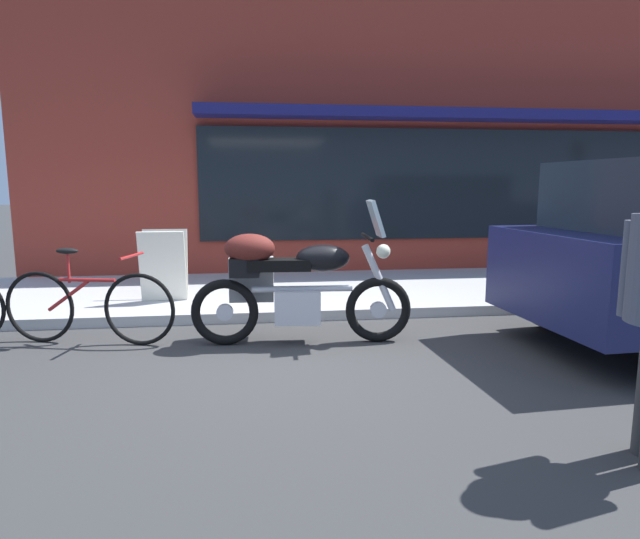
{
  "coord_description": "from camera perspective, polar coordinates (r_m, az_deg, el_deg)",
  "views": [
    {
      "loc": [
        -0.37,
        -4.74,
        1.55
      ],
      "look_at": [
        0.32,
        0.56,
        0.7
      ],
      "focal_mm": 30.18,
      "sensor_mm": 36.0,
      "label": 1
    }
  ],
  "objects": [
    {
      "name": "ground_plane",
      "position": [
        5.0,
        -2.8,
        -9.03
      ],
      "size": [
        80.0,
        80.0,
        0.0
      ],
      "primitive_type": "plane",
      "color": "#363636"
    },
    {
      "name": "storefront_building",
      "position": [
        10.71,
        26.36,
        15.37
      ],
      "size": [
        18.81,
        0.9,
        5.93
      ],
      "color": "maroon",
      "rests_on": "ground_plane"
    },
    {
      "name": "touring_motorcycle",
      "position": [
        5.24,
        -3.33,
        -1.35
      ],
      "size": [
        2.15,
        0.74,
        1.4
      ],
      "color": "black",
      "rests_on": "ground_plane"
    },
    {
      "name": "parked_bicycle",
      "position": [
        5.7,
        -23.35,
        -3.5
      ],
      "size": [
        1.7,
        0.56,
        0.95
      ],
      "color": "black",
      "rests_on": "ground_plane"
    },
    {
      "name": "sandwich_board_sign",
      "position": [
        6.93,
        -16.22,
        0.44
      ],
      "size": [
        0.55,
        0.4,
        0.87
      ],
      "color": "silver",
      "rests_on": "sidewalk_curb"
    }
  ]
}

